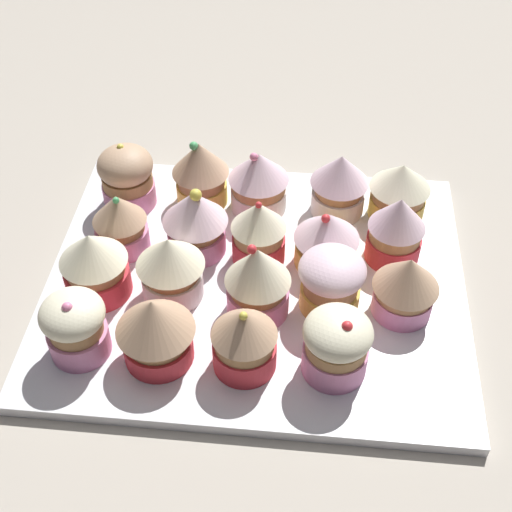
{
  "coord_description": "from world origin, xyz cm",
  "views": [
    {
      "loc": [
        4.41,
        -45.99,
        51.05
      ],
      "look_at": [
        0.0,
        0.0,
        4.2
      ],
      "focal_mm": 48.91,
      "sensor_mm": 36.0,
      "label": 1
    }
  ],
  "objects_px": {
    "cupcake_12": "(327,238)",
    "cupcake_17": "(339,183)",
    "cupcake_9": "(120,222)",
    "cupcake_18": "(399,190)",
    "cupcake_4": "(94,263)",
    "cupcake_5": "(171,266)",
    "cupcake_10": "(195,220)",
    "cupcake_13": "(396,229)",
    "cupcake_2": "(246,339)",
    "cupcake_0": "(75,325)",
    "cupcake_14": "(127,176)",
    "cupcake_15": "(201,172)",
    "baking_tray": "(256,282)",
    "cupcake_16": "(259,180)",
    "cupcake_1": "(155,328)",
    "cupcake_3": "(337,344)",
    "cupcake_7": "(331,280)",
    "cupcake_6": "(258,280)",
    "cupcake_8": "(406,285)",
    "cupcake_11": "(257,231)"
  },
  "relations": [
    {
      "from": "cupcake_15",
      "to": "cupcake_5",
      "type": "bearing_deg",
      "value": -92.99
    },
    {
      "from": "cupcake_2",
      "to": "cupcake_4",
      "type": "bearing_deg",
      "value": 153.95
    },
    {
      "from": "cupcake_0",
      "to": "cupcake_7",
      "type": "relative_size",
      "value": 1.07
    },
    {
      "from": "cupcake_9",
      "to": "cupcake_14",
      "type": "xyz_separation_m",
      "value": [
        -0.01,
        0.07,
        0.0
      ]
    },
    {
      "from": "cupcake_1",
      "to": "cupcake_9",
      "type": "xyz_separation_m",
      "value": [
        -0.06,
        0.13,
        -0.01
      ]
    },
    {
      "from": "cupcake_18",
      "to": "cupcake_5",
      "type": "bearing_deg",
      "value": -148.08
    },
    {
      "from": "cupcake_2",
      "to": "cupcake_17",
      "type": "bearing_deg",
      "value": 70.25
    },
    {
      "from": "cupcake_0",
      "to": "cupcake_14",
      "type": "relative_size",
      "value": 0.95
    },
    {
      "from": "cupcake_9",
      "to": "cupcake_18",
      "type": "bearing_deg",
      "value": 15.18
    },
    {
      "from": "cupcake_3",
      "to": "cupcake_15",
      "type": "distance_m",
      "value": 0.25
    },
    {
      "from": "cupcake_2",
      "to": "cupcake_9",
      "type": "height_order",
      "value": "cupcake_2"
    },
    {
      "from": "cupcake_12",
      "to": "cupcake_16",
      "type": "relative_size",
      "value": 0.9
    },
    {
      "from": "baking_tray",
      "to": "cupcake_3",
      "type": "xyz_separation_m",
      "value": [
        0.08,
        -0.1,
        0.04
      ]
    },
    {
      "from": "cupcake_17",
      "to": "cupcake_9",
      "type": "bearing_deg",
      "value": -160.44
    },
    {
      "from": "cupcake_9",
      "to": "cupcake_18",
      "type": "height_order",
      "value": "cupcake_9"
    },
    {
      "from": "cupcake_6",
      "to": "cupcake_3",
      "type": "bearing_deg",
      "value": -40.07
    },
    {
      "from": "cupcake_14",
      "to": "cupcake_1",
      "type": "bearing_deg",
      "value": -70.54
    },
    {
      "from": "cupcake_1",
      "to": "cupcake_18",
      "type": "height_order",
      "value": "cupcake_1"
    },
    {
      "from": "cupcake_11",
      "to": "cupcake_1",
      "type": "bearing_deg",
      "value": -120.01
    },
    {
      "from": "cupcake_11",
      "to": "cupcake_13",
      "type": "bearing_deg",
      "value": 6.39
    },
    {
      "from": "cupcake_10",
      "to": "cupcake_13",
      "type": "relative_size",
      "value": 1.03
    },
    {
      "from": "cupcake_13",
      "to": "cupcake_18",
      "type": "bearing_deg",
      "value": 83.99
    },
    {
      "from": "cupcake_8",
      "to": "cupcake_17",
      "type": "relative_size",
      "value": 0.93
    },
    {
      "from": "cupcake_4",
      "to": "cupcake_9",
      "type": "bearing_deg",
      "value": 81.42
    },
    {
      "from": "cupcake_5",
      "to": "cupcake_15",
      "type": "bearing_deg",
      "value": 87.01
    },
    {
      "from": "cupcake_13",
      "to": "cupcake_5",
      "type": "bearing_deg",
      "value": -161.55
    },
    {
      "from": "cupcake_0",
      "to": "cupcake_14",
      "type": "height_order",
      "value": "cupcake_14"
    },
    {
      "from": "cupcake_6",
      "to": "cupcake_14",
      "type": "bearing_deg",
      "value": 137.5
    },
    {
      "from": "cupcake_11",
      "to": "cupcake_7",
      "type": "bearing_deg",
      "value": -37.16
    },
    {
      "from": "cupcake_12",
      "to": "cupcake_5",
      "type": "bearing_deg",
      "value": -158.63
    },
    {
      "from": "cupcake_6",
      "to": "cupcake_13",
      "type": "distance_m",
      "value": 0.15
    },
    {
      "from": "cupcake_8",
      "to": "cupcake_15",
      "type": "xyz_separation_m",
      "value": [
        -0.21,
        0.14,
        0.01
      ]
    },
    {
      "from": "cupcake_2",
      "to": "cupcake_4",
      "type": "xyz_separation_m",
      "value": [
        -0.15,
        0.07,
        0.0
      ]
    },
    {
      "from": "cupcake_4",
      "to": "cupcake_10",
      "type": "xyz_separation_m",
      "value": [
        0.08,
        0.06,
        0.0
      ]
    },
    {
      "from": "cupcake_10",
      "to": "cupcake_12",
      "type": "relative_size",
      "value": 1.17
    },
    {
      "from": "cupcake_5",
      "to": "cupcake_10",
      "type": "relative_size",
      "value": 0.91
    },
    {
      "from": "cupcake_6",
      "to": "cupcake_7",
      "type": "bearing_deg",
      "value": 10.19
    },
    {
      "from": "cupcake_15",
      "to": "cupcake_17",
      "type": "relative_size",
      "value": 1.1
    },
    {
      "from": "cupcake_10",
      "to": "cupcake_17",
      "type": "distance_m",
      "value": 0.16
    },
    {
      "from": "cupcake_3",
      "to": "cupcake_5",
      "type": "relative_size",
      "value": 0.97
    },
    {
      "from": "cupcake_0",
      "to": "cupcake_12",
      "type": "bearing_deg",
      "value": 31.39
    },
    {
      "from": "cupcake_12",
      "to": "cupcake_17",
      "type": "height_order",
      "value": "cupcake_17"
    },
    {
      "from": "cupcake_0",
      "to": "cupcake_14",
      "type": "bearing_deg",
      "value": 90.21
    },
    {
      "from": "cupcake_15",
      "to": "cupcake_13",
      "type": "bearing_deg",
      "value": -18.42
    },
    {
      "from": "cupcake_4",
      "to": "cupcake_5",
      "type": "bearing_deg",
      "value": 1.9
    },
    {
      "from": "cupcake_4",
      "to": "cupcake_7",
      "type": "bearing_deg",
      "value": 0.51
    },
    {
      "from": "cupcake_7",
      "to": "cupcake_17",
      "type": "xyz_separation_m",
      "value": [
        0.01,
        0.14,
        0.0
      ]
    },
    {
      "from": "cupcake_17",
      "to": "cupcake_16",
      "type": "bearing_deg",
      "value": -177.86
    },
    {
      "from": "baking_tray",
      "to": "cupcake_16",
      "type": "height_order",
      "value": "cupcake_16"
    },
    {
      "from": "cupcake_16",
      "to": "cupcake_15",
      "type": "bearing_deg",
      "value": 175.83
    }
  ]
}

